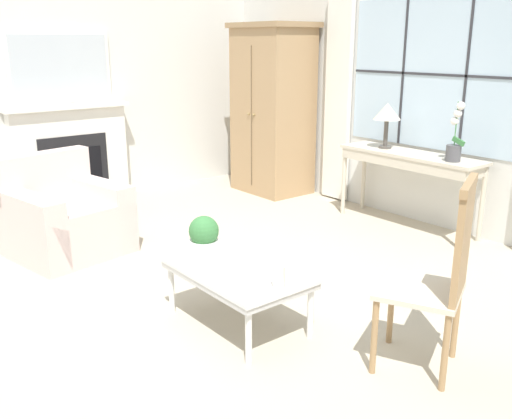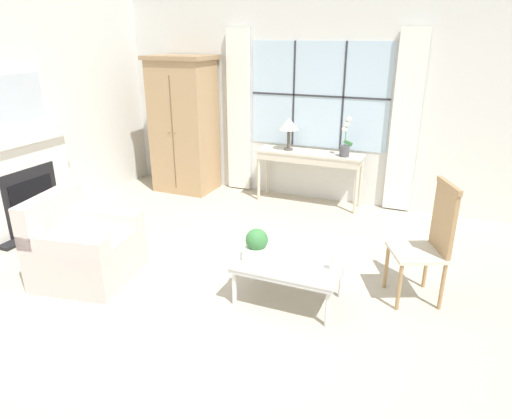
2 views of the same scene
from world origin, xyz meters
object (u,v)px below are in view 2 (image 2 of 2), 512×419
at_px(table_lamp, 289,125).
at_px(potted_plant_small, 257,245).
at_px(fireplace, 23,180).
at_px(coffee_table, 289,266).
at_px(armoire, 184,125).
at_px(console_table, 310,158).
at_px(potted_orchid, 345,143).
at_px(pillar_candle, 334,263).
at_px(armchair_upholstered, 84,250).
at_px(side_chair_wooden, 431,237).

bearing_deg(table_lamp, potted_plant_small, -76.60).
distance_m(fireplace, coffee_table, 3.52).
relative_size(table_lamp, potted_plant_small, 1.56).
distance_m(armoire, table_lamp, 1.64).
bearing_deg(potted_plant_small, coffee_table, 11.95).
bearing_deg(table_lamp, console_table, -0.62).
height_order(fireplace, potted_orchid, fireplace).
xyz_separation_m(table_lamp, pillar_candle, (1.32, -2.58, -0.64)).
bearing_deg(armchair_upholstered, console_table, 64.33).
height_order(table_lamp, potted_plant_small, table_lamp).
height_order(armoire, potted_plant_small, armoire).
relative_size(armchair_upholstered, pillar_candle, 6.55).
height_order(armchair_upholstered, potted_plant_small, armchair_upholstered).
bearing_deg(table_lamp, armchair_upholstered, -110.37).
bearing_deg(armoire, pillar_candle, -39.88).
distance_m(fireplace, pillar_candle, 3.91).
relative_size(armoire, armchair_upholstered, 1.99).
relative_size(table_lamp, armchair_upholstered, 0.45).
distance_m(armchair_upholstered, side_chair_wooden, 3.29).
bearing_deg(console_table, armchair_upholstered, -115.67).
height_order(armoire, potted_orchid, armoire).
bearing_deg(side_chair_wooden, armoire, 152.32).
bearing_deg(armchair_upholstered, armoire, 100.70).
height_order(armoire, coffee_table, armoire).
bearing_deg(fireplace, table_lamp, 41.62).
bearing_deg(coffee_table, potted_orchid, 92.32).
bearing_deg(fireplace, side_chair_wooden, 3.01).
xyz_separation_m(fireplace, potted_plant_small, (3.21, -0.36, -0.10)).
height_order(fireplace, potted_plant_small, fireplace).
relative_size(console_table, potted_orchid, 2.78).
xyz_separation_m(armoire, side_chair_wooden, (3.68, -1.93, -0.39)).
distance_m(armchair_upholstered, coffee_table, 2.05).
xyz_separation_m(armchair_upholstered, pillar_candle, (2.41, 0.37, 0.17)).
bearing_deg(armoire, potted_orchid, 1.55).
xyz_separation_m(potted_orchid, potted_plant_small, (-0.19, -2.59, -0.40)).
xyz_separation_m(potted_orchid, pillar_candle, (0.50, -2.53, -0.48)).
relative_size(console_table, pillar_candle, 9.72).
bearing_deg(armchair_upholstered, pillar_candle, 8.68).
bearing_deg(side_chair_wooden, pillar_candle, -143.77).
bearing_deg(potted_orchid, coffee_table, -87.68).
bearing_deg(potted_plant_small, side_chair_wooden, 22.90).
distance_m(armoire, potted_orchid, 2.45).
relative_size(potted_orchid, coffee_table, 0.56).
relative_size(fireplace, potted_orchid, 3.55).
distance_m(potted_orchid, coffee_table, 2.60).
height_order(armoire, table_lamp, armoire).
relative_size(potted_orchid, side_chair_wooden, 0.48).
bearing_deg(coffee_table, armchair_upholstered, -169.72).
height_order(coffee_table, potted_plant_small, potted_plant_small).
bearing_deg(coffee_table, table_lamp, 109.55).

